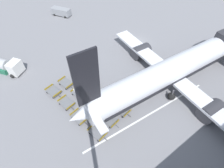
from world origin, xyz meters
name	(u,v)px	position (x,y,z in m)	size (l,w,h in m)	color
ground_plane	(137,42)	(0.00, 0.00, 0.00)	(500.00, 500.00, 0.00)	gray
airplane	(175,69)	(13.10, -3.20, 3.08)	(31.13, 40.29, 13.59)	silver
fuel_tanker_primary	(3,65)	(-8.10, -27.64, 1.24)	(7.45, 6.26, 2.86)	white
service_van	(61,12)	(-22.38, -8.92, 1.12)	(5.68, 4.61, 2.03)	gray
baggage_dolly_row_near_col_a	(53,91)	(3.05, -22.24, 0.48)	(3.35, 2.30, 0.92)	slate
baggage_dolly_row_near_col_b	(66,103)	(6.67, -21.47, 0.48)	(3.35, 2.21, 0.92)	slate
baggage_dolly_row_near_col_c	(79,117)	(10.31, -21.05, 0.48)	(3.35, 2.19, 0.92)	slate
baggage_dolly_row_near_col_d	(97,132)	(14.07, -20.09, 0.48)	(3.35, 2.26, 0.92)	slate
baggage_dolly_row_mid_a_col_a	(66,83)	(2.55, -19.58, 0.48)	(3.35, 2.28, 0.92)	slate
baggage_dolly_row_mid_a_col_b	(79,93)	(6.09, -18.78, 0.48)	(3.35, 2.21, 0.92)	slate
baggage_dolly_row_mid_a_col_c	(93,106)	(9.78, -18.23, 0.48)	(3.33, 2.08, 0.92)	slate
baggage_dolly_row_mid_a_col_d	(109,120)	(13.38, -17.49, 0.48)	(3.35, 2.20, 0.92)	slate
baggage_dolly_row_mid_b_col_a	(79,75)	(2.17, -16.68, 0.48)	(3.34, 2.13, 0.92)	slate
baggage_dolly_row_mid_b_col_b	(91,85)	(5.67, -16.03, 0.48)	(3.34, 2.16, 0.92)	slate
baggage_dolly_row_mid_b_col_c	(106,95)	(9.20, -15.26, 0.48)	(3.33, 2.07, 0.92)	slate
baggage_dolly_row_mid_b_col_d	(122,110)	(13.04, -14.81, 0.48)	(3.34, 2.16, 0.92)	slate
stand_guidance_stripe	(149,114)	(16.12, -11.53, 0.00)	(1.94, 23.66, 0.01)	white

